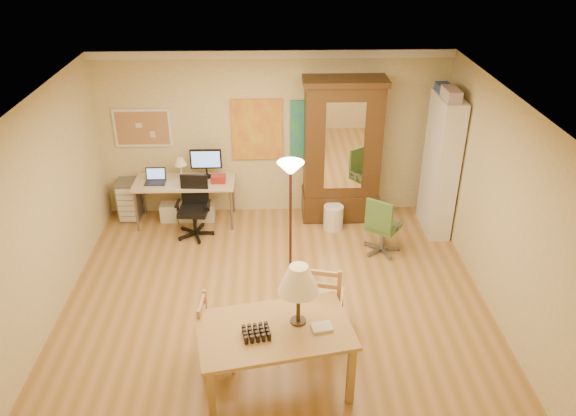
{
  "coord_description": "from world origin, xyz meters",
  "views": [
    {
      "loc": [
        -0.02,
        -5.96,
        4.58
      ],
      "look_at": [
        0.17,
        0.3,
        1.2
      ],
      "focal_mm": 35.0,
      "sensor_mm": 36.0,
      "label": 1
    }
  ],
  "objects_px": {
    "office_chair_black": "(195,220)",
    "bookshelf": "(440,166)",
    "office_chair_green": "(381,238)",
    "computer_desk": "(188,196)",
    "armoire": "(341,160)",
    "dining_table": "(283,315)"
  },
  "relations": [
    {
      "from": "office_chair_black",
      "to": "bookshelf",
      "type": "height_order",
      "value": "bookshelf"
    },
    {
      "from": "office_chair_black",
      "to": "office_chair_green",
      "type": "xyz_separation_m",
      "value": [
        2.82,
        -0.6,
        -0.01
      ]
    },
    {
      "from": "computer_desk",
      "to": "office_chair_black",
      "type": "relative_size",
      "value": 1.67
    },
    {
      "from": "computer_desk",
      "to": "office_chair_black",
      "type": "distance_m",
      "value": 0.52
    },
    {
      "from": "armoire",
      "to": "computer_desk",
      "type": "bearing_deg",
      "value": -178.09
    },
    {
      "from": "computer_desk",
      "to": "bookshelf",
      "type": "bearing_deg",
      "value": -5.19
    },
    {
      "from": "dining_table",
      "to": "armoire",
      "type": "bearing_deg",
      "value": 74.71
    },
    {
      "from": "dining_table",
      "to": "office_chair_green",
      "type": "bearing_deg",
      "value": 59.51
    },
    {
      "from": "office_chair_black",
      "to": "bookshelf",
      "type": "xyz_separation_m",
      "value": [
        3.79,
        0.11,
        0.83
      ]
    },
    {
      "from": "dining_table",
      "to": "bookshelf",
      "type": "height_order",
      "value": "bookshelf"
    },
    {
      "from": "computer_desk",
      "to": "office_chair_black",
      "type": "bearing_deg",
      "value": -71.87
    },
    {
      "from": "office_chair_green",
      "to": "bookshelf",
      "type": "bearing_deg",
      "value": 36.23
    },
    {
      "from": "dining_table",
      "to": "computer_desk",
      "type": "height_order",
      "value": "dining_table"
    },
    {
      "from": "armoire",
      "to": "office_chair_green",
      "type": "bearing_deg",
      "value": -66.57
    },
    {
      "from": "office_chair_green",
      "to": "bookshelf",
      "type": "relative_size",
      "value": 0.43
    },
    {
      "from": "armoire",
      "to": "bookshelf",
      "type": "xyz_separation_m",
      "value": [
        1.46,
        -0.44,
        0.07
      ]
    },
    {
      "from": "dining_table",
      "to": "armoire",
      "type": "xyz_separation_m",
      "value": [
        1.02,
        3.72,
        0.08
      ]
    },
    {
      "from": "dining_table",
      "to": "bookshelf",
      "type": "bearing_deg",
      "value": 52.9
    },
    {
      "from": "dining_table",
      "to": "computer_desk",
      "type": "bearing_deg",
      "value": 111.88
    },
    {
      "from": "computer_desk",
      "to": "bookshelf",
      "type": "height_order",
      "value": "bookshelf"
    },
    {
      "from": "dining_table",
      "to": "office_chair_black",
      "type": "height_order",
      "value": "dining_table"
    },
    {
      "from": "computer_desk",
      "to": "bookshelf",
      "type": "xyz_separation_m",
      "value": [
        3.94,
        -0.36,
        0.64
      ]
    }
  ]
}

